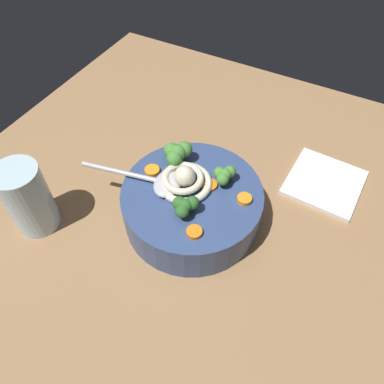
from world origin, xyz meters
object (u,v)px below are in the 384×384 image
soup_bowl (192,205)px  drinking_glass (28,199)px  soup_spoon (160,181)px  noodle_pile (185,179)px  folded_napkin (324,182)px

soup_bowl → drinking_glass: bearing=-59.9°
soup_spoon → soup_bowl: bearing=-180.0°
soup_spoon → noodle_pile: bearing=-160.6°
noodle_pile → soup_spoon: size_ratio=0.55×
drinking_glass → soup_bowl: bearing=120.1°
soup_spoon → drinking_glass: drinking_glass is taller
noodle_pile → soup_spoon: noodle_pile is taller
noodle_pile → drinking_glass: drinking_glass is taller
soup_bowl → soup_spoon: size_ratio=1.30×
drinking_glass → folded_napkin: size_ratio=0.96×
noodle_pile → folded_napkin: size_ratio=0.73×
noodle_pile → drinking_glass: 25.09cm
noodle_pile → folded_napkin: (-17.20, 19.83, -7.66)cm
soup_bowl → soup_spoon: 6.77cm
soup_bowl → drinking_glass: (13.03, -22.46, 2.78)cm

